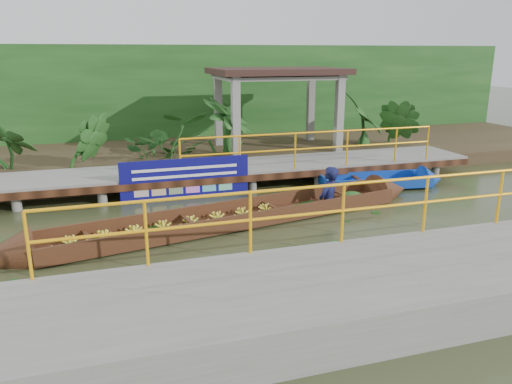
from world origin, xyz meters
name	(u,v)px	position (x,y,z in m)	size (l,w,h in m)	color
ground	(245,225)	(0.00, 0.00, 0.00)	(80.00, 80.00, 0.00)	#2A2F17
land_strip	(187,153)	(0.00, 7.50, 0.23)	(30.00, 8.00, 0.45)	#35291A
far_dock	(212,171)	(0.02, 3.43, 0.48)	(16.00, 2.06, 1.66)	slate
near_dock	(387,289)	(1.00, -4.20, 0.30)	(18.00, 2.40, 1.73)	slate
pavilion	(277,80)	(3.00, 6.30, 2.82)	(4.40, 3.00, 3.00)	slate
foliage_backdrop	(174,97)	(0.00, 10.00, 2.00)	(30.00, 0.80, 4.00)	#164014
vendor_boat	(247,210)	(0.12, 0.22, 0.27)	(10.38, 3.01, 2.32)	#3A1F0F
moored_blue_boat	(404,181)	(5.28, 1.83, 0.15)	(3.66, 1.35, 0.85)	#0D3598
blue_banner	(186,178)	(-0.88, 2.48, 0.56)	(3.37, 0.04, 1.05)	#0E0C66
tropical_plants	(223,129)	(0.82, 5.30, 1.35)	(14.45, 1.45, 1.81)	#164014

